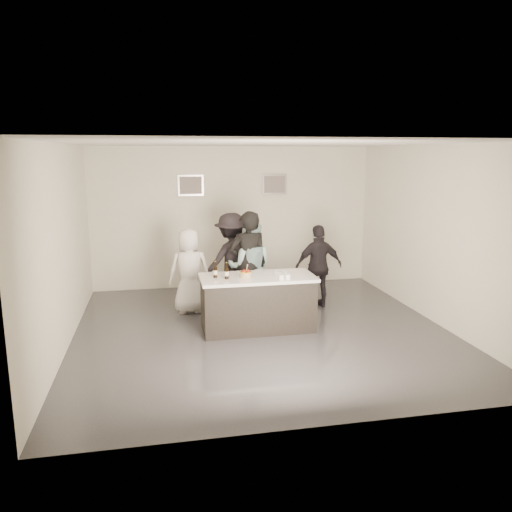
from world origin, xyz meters
name	(u,v)px	position (x,y,z in m)	size (l,w,h in m)	color
floor	(262,331)	(0.00, 0.00, 0.00)	(6.00, 6.00, 0.00)	#3D3D42
ceiling	(262,143)	(0.00, 0.00, 3.00)	(6.00, 6.00, 0.00)	white
wall_back	(233,217)	(0.00, 3.00, 1.50)	(6.00, 0.04, 3.00)	white
wall_front	(324,290)	(0.00, -3.00, 1.50)	(6.00, 0.04, 3.00)	white
wall_left	(62,247)	(-3.00, 0.00, 1.50)	(0.04, 6.00, 3.00)	white
wall_right	(435,235)	(3.00, 0.00, 1.50)	(0.04, 6.00, 3.00)	white
picture_left	(191,185)	(-0.90, 2.97, 2.20)	(0.54, 0.04, 0.44)	#B2B2B7
picture_right	(274,184)	(0.90, 2.97, 2.20)	(0.54, 0.04, 0.44)	#B2B2B7
bar_counter	(258,303)	(-0.05, 0.10, 0.45)	(1.86, 0.86, 0.90)	white
cake	(246,275)	(-0.26, 0.07, 0.94)	(0.19, 0.19, 0.08)	orange
beer_bottle_a	(215,270)	(-0.74, 0.14, 1.03)	(0.07, 0.07, 0.26)	black
beer_bottle_b	(227,271)	(-0.57, 0.02, 1.03)	(0.07, 0.07, 0.26)	black
tumbler_cluster	(282,275)	(0.33, -0.03, 0.94)	(0.19, 0.40, 0.08)	#C77E12
candles	(244,281)	(-0.32, -0.17, 0.90)	(0.24, 0.08, 0.01)	pink
person_main_black	(248,264)	(-0.08, 0.82, 0.94)	(0.69, 0.45, 1.88)	black
person_main_blue	(250,268)	(-0.02, 0.95, 0.84)	(0.81, 0.63, 1.68)	#94BEC1
person_guest_left	(189,271)	(-1.08, 1.23, 0.77)	(0.76, 0.49, 1.55)	white
person_guest_right	(319,266)	(1.31, 1.09, 0.78)	(0.92, 0.38, 1.56)	black
person_guest_back	(232,260)	(-0.27, 1.50, 0.89)	(1.14, 0.66, 1.77)	black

